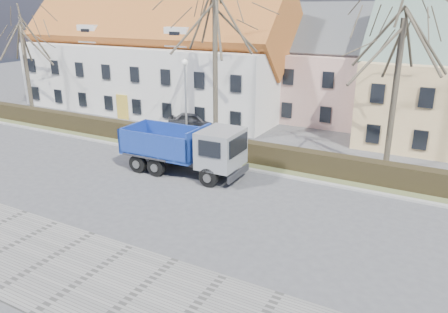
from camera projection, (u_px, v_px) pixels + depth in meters
The scene contains 14 objects.
ground at pixel (171, 188), 24.35m from camera, with size 120.00×120.00×0.00m, color #464649.
sidewalk_near at pixel (47, 261), 17.28m from camera, with size 80.00×5.00×0.08m, color gray.
curb_far at pixel (213, 162), 28.14m from camera, with size 80.00×0.30×0.12m, color #999793.
grass_strip at pixel (225, 156), 29.47m from camera, with size 80.00×3.00×0.10m, color #535C33.
hedge at pixel (223, 148), 29.11m from camera, with size 60.00×0.90×1.30m, color black.
building_white at pixel (155, 60), 41.98m from camera, with size 26.80×10.80×9.50m, color silver, non-canonical shape.
building_pink at pixel (341, 75), 37.82m from camera, with size 10.80×8.80×8.00m, color tan, non-canonical shape.
tree_0 at pixel (25, 60), 39.79m from camera, with size 7.20×7.20×9.90m, color #41392D, non-canonical shape.
tree_1 at pixel (215, 56), 30.25m from camera, with size 9.20×9.20×12.65m, color #41392D, non-canonical shape.
tree_2 at pixel (396, 82), 25.07m from camera, with size 8.00×8.00×11.00m, color #41392D, non-canonical shape.
dump_truck at pixel (179, 148), 26.16m from camera, with size 7.83×2.91×3.13m, color navy, non-canonical shape.
streetlight at pixel (186, 103), 30.75m from camera, with size 0.49×0.49×6.27m, color #9EA0A2, non-canonical shape.
cart_frame at pixel (157, 146), 30.40m from camera, with size 0.79×0.45×0.72m, color silver, non-canonical shape.
parked_car_a at pixel (194, 121), 35.82m from camera, with size 1.70×4.22×1.44m, color #2D2E32.
Camera 1 is at (13.37, -18.28, 9.56)m, focal length 35.00 mm.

